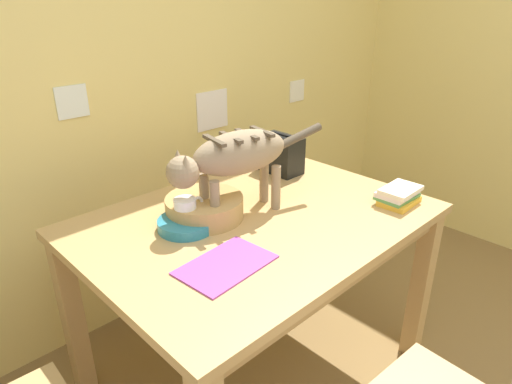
% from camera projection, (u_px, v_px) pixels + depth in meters
% --- Properties ---
extents(wall_rear, '(4.47, 0.11, 2.50)m').
position_uv_depth(wall_rear, '(125.00, 61.00, 1.98)').
color(wall_rear, '#EDD276').
rests_on(wall_rear, ground_plane).
extents(dining_table, '(1.27, 0.94, 0.76)m').
position_uv_depth(dining_table, '(256.00, 237.00, 1.73)').
color(dining_table, tan).
rests_on(dining_table, ground_plane).
extents(cat, '(0.65, 0.21, 0.32)m').
position_uv_depth(cat, '(234.00, 157.00, 1.61)').
color(cat, '#937C5E').
rests_on(cat, dining_table).
extents(saucer_bowl, '(0.20, 0.20, 0.04)m').
position_uv_depth(saucer_bowl, '(186.00, 224.00, 1.60)').
color(saucer_bowl, teal).
rests_on(saucer_bowl, dining_table).
extents(coffee_mug, '(0.12, 0.08, 0.08)m').
position_uv_depth(coffee_mug, '(186.00, 209.00, 1.58)').
color(coffee_mug, white).
rests_on(coffee_mug, saucer_bowl).
extents(magazine, '(0.31, 0.21, 0.01)m').
position_uv_depth(magazine, '(226.00, 265.00, 1.39)').
color(magazine, '#9E419D').
rests_on(magazine, dining_table).
extents(book_stack, '(0.17, 0.13, 0.07)m').
position_uv_depth(book_stack, '(399.00, 195.00, 1.78)').
color(book_stack, gold).
rests_on(book_stack, dining_table).
extents(wicker_basket, '(0.29, 0.29, 0.08)m').
position_uv_depth(wicker_basket, '(205.00, 207.00, 1.67)').
color(wicker_basket, tan).
rests_on(wicker_basket, dining_table).
extents(toaster, '(0.12, 0.20, 0.18)m').
position_uv_depth(toaster, '(280.00, 154.00, 2.08)').
color(toaster, black).
rests_on(toaster, dining_table).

